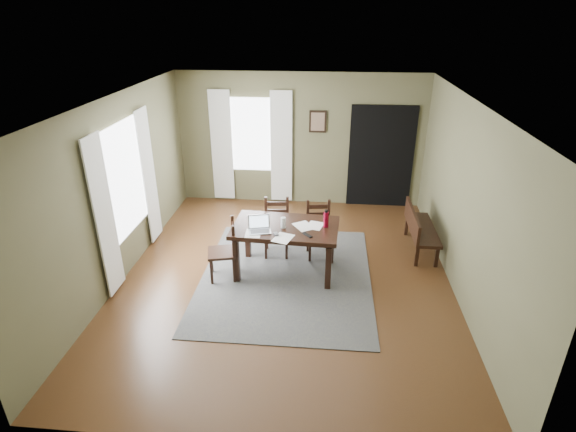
# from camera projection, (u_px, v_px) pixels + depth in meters

# --- Properties ---
(ground) EXTENTS (5.00, 6.00, 0.01)m
(ground) POSITION_uv_depth(u_px,v_px,m) (286.00, 277.00, 7.00)
(ground) COLOR #492C16
(room_shell) EXTENTS (5.02, 6.02, 2.71)m
(room_shell) POSITION_uv_depth(u_px,v_px,m) (286.00, 166.00, 6.24)
(room_shell) COLOR brown
(room_shell) RESTS_ON ground
(rug) EXTENTS (2.60, 3.20, 0.01)m
(rug) POSITION_uv_depth(u_px,v_px,m) (286.00, 276.00, 7.00)
(rug) COLOR #444444
(rug) RESTS_ON ground
(dining_table) EXTENTS (1.64, 1.05, 0.80)m
(dining_table) POSITION_uv_depth(u_px,v_px,m) (286.00, 232.00, 6.83)
(dining_table) COLOR black
(dining_table) RESTS_ON rug
(chair_end) EXTENTS (0.50, 0.50, 0.95)m
(chair_end) POSITION_uv_depth(u_px,v_px,m) (225.00, 251.00, 6.79)
(chair_end) COLOR black
(chair_end) RESTS_ON rug
(chair_back_left) EXTENTS (0.45, 0.45, 0.96)m
(chair_back_left) POSITION_uv_depth(u_px,v_px,m) (277.00, 228.00, 7.48)
(chair_back_left) COLOR black
(chair_back_left) RESTS_ON rug
(chair_back_right) EXTENTS (0.47, 0.47, 0.93)m
(chair_back_right) POSITION_uv_depth(u_px,v_px,m) (319.00, 230.00, 7.42)
(chair_back_right) COLOR black
(chair_back_right) RESTS_ON rug
(bench) EXTENTS (0.42, 1.29, 0.73)m
(bench) POSITION_uv_depth(u_px,v_px,m) (419.00, 227.00, 7.60)
(bench) COLOR black
(bench) RESTS_ON ground
(laptop) EXTENTS (0.37, 0.32, 0.22)m
(laptop) POSITION_uv_depth(u_px,v_px,m) (259.00, 227.00, 6.63)
(laptop) COLOR #B7B7BC
(laptop) RESTS_ON dining_table
(computer_mouse) EXTENTS (0.09, 0.11, 0.03)m
(computer_mouse) POSITION_uv_depth(u_px,v_px,m) (276.00, 234.00, 6.51)
(computer_mouse) COLOR #3F3F42
(computer_mouse) RESTS_ON dining_table
(tv_remote) EXTENTS (0.15, 0.17, 0.02)m
(tv_remote) POSITION_uv_depth(u_px,v_px,m) (307.00, 235.00, 6.49)
(tv_remote) COLOR black
(tv_remote) RESTS_ON dining_table
(drinking_glass) EXTENTS (0.10, 0.10, 0.17)m
(drinking_glass) POSITION_uv_depth(u_px,v_px,m) (283.00, 223.00, 6.70)
(drinking_glass) COLOR silver
(drinking_glass) RESTS_ON dining_table
(water_bottle) EXTENTS (0.10, 0.10, 0.28)m
(water_bottle) POSITION_uv_depth(u_px,v_px,m) (326.00, 219.00, 6.71)
(water_bottle) COLOR maroon
(water_bottle) RESTS_ON dining_table
(paper_a) EXTENTS (0.24, 0.30, 0.00)m
(paper_a) POSITION_uv_depth(u_px,v_px,m) (253.00, 233.00, 6.56)
(paper_a) COLOR white
(paper_a) RESTS_ON dining_table
(paper_c) EXTENTS (0.38, 0.41, 0.00)m
(paper_c) POSITION_uv_depth(u_px,v_px,m) (304.00, 226.00, 6.78)
(paper_c) COLOR white
(paper_c) RESTS_ON dining_table
(paper_d) EXTENTS (0.29, 0.34, 0.00)m
(paper_d) POSITION_uv_depth(u_px,v_px,m) (315.00, 226.00, 6.79)
(paper_d) COLOR white
(paper_d) RESTS_ON dining_table
(paper_e) EXTENTS (0.33, 0.38, 0.00)m
(paper_e) POSITION_uv_depth(u_px,v_px,m) (283.00, 238.00, 6.42)
(paper_e) COLOR white
(paper_e) RESTS_ON dining_table
(window_left) EXTENTS (0.01, 1.30, 1.70)m
(window_left) POSITION_uv_depth(u_px,v_px,m) (125.00, 179.00, 6.77)
(window_left) COLOR white
(window_left) RESTS_ON ground
(window_back) EXTENTS (1.00, 0.01, 1.50)m
(window_back) POSITION_uv_depth(u_px,v_px,m) (251.00, 135.00, 9.15)
(window_back) COLOR white
(window_back) RESTS_ON ground
(curtain_left_near) EXTENTS (0.03, 0.48, 2.30)m
(curtain_left_near) POSITION_uv_depth(u_px,v_px,m) (104.00, 218.00, 6.14)
(curtain_left_near) COLOR silver
(curtain_left_near) RESTS_ON ground
(curtain_left_far) EXTENTS (0.03, 0.48, 2.30)m
(curtain_left_far) POSITION_uv_depth(u_px,v_px,m) (149.00, 177.00, 7.62)
(curtain_left_far) COLOR silver
(curtain_left_far) RESTS_ON ground
(curtain_back_left) EXTENTS (0.44, 0.03, 2.30)m
(curtain_back_left) POSITION_uv_depth(u_px,v_px,m) (222.00, 146.00, 9.28)
(curtain_back_left) COLOR silver
(curtain_back_left) RESTS_ON ground
(curtain_back_right) EXTENTS (0.44, 0.03, 2.30)m
(curtain_back_right) POSITION_uv_depth(u_px,v_px,m) (281.00, 148.00, 9.18)
(curtain_back_right) COLOR silver
(curtain_back_right) RESTS_ON ground
(framed_picture) EXTENTS (0.34, 0.03, 0.44)m
(framed_picture) POSITION_uv_depth(u_px,v_px,m) (318.00, 122.00, 8.91)
(framed_picture) COLOR black
(framed_picture) RESTS_ON ground
(doorway_back) EXTENTS (1.30, 0.03, 2.10)m
(doorway_back) POSITION_uv_depth(u_px,v_px,m) (381.00, 157.00, 9.10)
(doorway_back) COLOR black
(doorway_back) RESTS_ON ground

